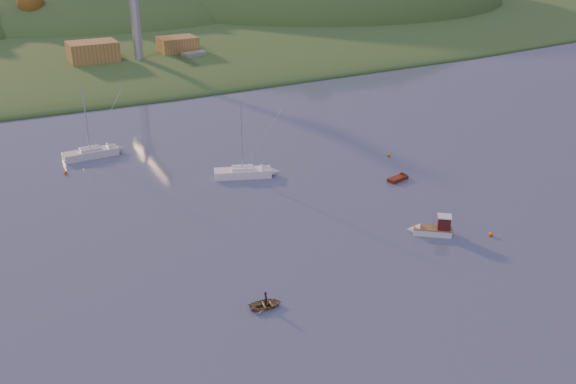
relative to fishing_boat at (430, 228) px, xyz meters
name	(u,v)px	position (x,y,z in m)	size (l,w,h in m)	color
ground	(500,352)	(-8.70, -20.36, -0.74)	(500.00, 500.00, 0.00)	#3B4A61
far_shore	(55,12)	(-8.70, 209.64, -0.74)	(620.00, 220.00, 1.50)	#2B4B1E
shore_slope	(92,40)	(-8.70, 144.64, -0.74)	(640.00, 150.00, 7.00)	#2B4B1E
hill_center	(93,18)	(1.30, 189.64, -0.74)	(140.00, 120.00, 36.00)	#2B4B1E
hill_right	(319,8)	(86.30, 174.64, -0.74)	(150.00, 130.00, 60.00)	#2B4B1E
hillside_trees	(78,30)	(-8.70, 164.64, -0.74)	(280.00, 50.00, 32.00)	#224B1B
wharf	(150,63)	(-3.70, 101.64, 0.46)	(42.00, 16.00, 2.40)	slate
shed_west	(93,52)	(-16.70, 102.64, 4.06)	(11.00, 8.00, 4.80)	olive
shed_east	(178,45)	(4.30, 103.64, 3.66)	(9.00, 7.00, 4.00)	olive
fishing_boat	(430,228)	(0.00, 0.00, 0.00)	(5.14, 4.47, 3.34)	silver
sailboat_near	(91,153)	(-29.87, 44.86, 0.00)	(8.38, 2.88, 11.47)	silver
sailboat_far	(243,172)	(-12.24, 26.60, -0.01)	(8.47, 5.07, 11.28)	white
canoe	(266,304)	(-23.74, -4.83, -0.40)	(2.30, 3.22, 0.67)	olive
paddler	(266,301)	(-23.74, -4.83, -0.01)	(0.53, 0.35, 1.47)	black
red_tender	(401,177)	(7.36, 15.31, -0.47)	(4.00, 2.17, 1.29)	#601D0D
work_vessel	(194,61)	(6.30, 97.64, 0.53)	(14.70, 8.70, 3.57)	slate
buoy_0	(491,234)	(6.09, -3.78, -0.49)	(0.50, 0.50, 0.50)	orange
buoy_1	(389,155)	(11.31, 23.72, -0.49)	(0.50, 0.50, 0.50)	orange
buoy_2	(65,172)	(-34.64, 39.45, -0.49)	(0.50, 0.50, 0.50)	orange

